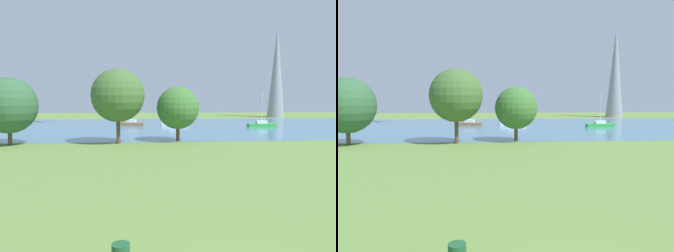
{
  "view_description": "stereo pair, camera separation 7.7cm",
  "coord_description": "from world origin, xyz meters",
  "views": [
    {
      "loc": [
        -2.79,
        -7.25,
        5.24
      ],
      "look_at": [
        -0.71,
        20.96,
        2.7
      ],
      "focal_mm": 34.3,
      "sensor_mm": 36.0,
      "label": 1
    },
    {
      "loc": [
        -2.72,
        -7.25,
        5.24
      ],
      "look_at": [
        -0.71,
        20.96,
        2.7
      ],
      "focal_mm": 34.3,
      "sensor_mm": 36.0,
      "label": 2
    }
  ],
  "objects": [
    {
      "name": "tree_west_far",
      "position": [
        -17.46,
        28.69,
        4.38
      ],
      "size": [
        6.13,
        6.13,
        7.45
      ],
      "color": "brown",
      "rests_on": "ground"
    },
    {
      "name": "electricity_pylon",
      "position": [
        31.65,
        74.85,
        11.83
      ],
      "size": [
        6.4,
        4.4,
        23.63
      ],
      "color": "gray",
      "rests_on": "ground"
    },
    {
      "name": "tree_east_far",
      "position": [
        -5.76,
        29.18,
        5.45
      ],
      "size": [
        6.03,
        6.03,
        8.47
      ],
      "color": "brown",
      "rests_on": "ground"
    },
    {
      "name": "sailboat_green",
      "position": [
        17.92,
        47.99,
        0.45
      ],
      "size": [
        4.86,
        1.72,
        6.28
      ],
      "color": "green",
      "rests_on": "water_surface"
    },
    {
      "name": "water_surface",
      "position": [
        0.0,
        50.0,
        0.01
      ],
      "size": [
        140.0,
        40.0,
        0.02
      ],
      "primitive_type": "cube",
      "color": "teal",
      "rests_on": "ground"
    },
    {
      "name": "sailboat_brown",
      "position": [
        -5.28,
        52.38,
        0.45
      ],
      "size": [
        5.01,
        2.45,
        6.17
      ],
      "color": "brown",
      "rests_on": "water_surface"
    },
    {
      "name": "tree_east_near",
      "position": [
        1.16,
        30.47,
        3.99
      ],
      "size": [
        5.04,
        5.04,
        6.52
      ],
      "color": "brown",
      "rests_on": "ground"
    },
    {
      "name": "ground_plane",
      "position": [
        0.0,
        22.0,
        0.0
      ],
      "size": [
        160.0,
        160.0,
        0.0
      ],
      "primitive_type": "plane",
      "color": "olive"
    },
    {
      "name": "sailboat_white",
      "position": [
        2.74,
        50.65,
        0.46
      ],
      "size": [
        4.9,
        1.87,
        6.79
      ],
      "color": "white",
      "rests_on": "water_surface"
    }
  ]
}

